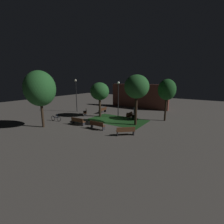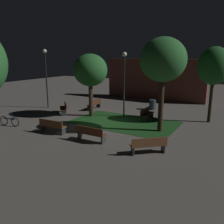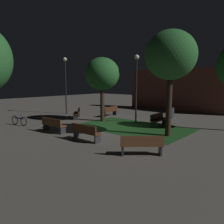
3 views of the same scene
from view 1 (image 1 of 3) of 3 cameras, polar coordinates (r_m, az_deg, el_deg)
ground_plane at (r=20.60m, az=-2.23°, el=-2.96°), size 60.00×60.00×0.00m
grass_lawn at (r=20.44m, az=1.91°, el=-3.06°), size 7.57×4.56×0.01m
bench_lawn_edge at (r=18.71m, az=-12.53°, el=-3.27°), size 1.83×0.60×0.88m
bench_path_side at (r=16.79m, az=-5.50°, el=-4.81°), size 1.81×0.50×0.88m
bench_back_row at (r=14.93m, az=5.07°, el=-6.97°), size 1.67×1.54×0.88m
bench_front_right at (r=24.78m, az=-3.44°, el=0.75°), size 0.62×1.83×0.88m
bench_front_left at (r=23.62m, az=-9.85°, el=0.03°), size 1.61×1.61×0.88m
bench_by_lamp at (r=21.11m, az=6.76°, el=-1.32°), size 0.52×1.81×0.88m
tree_right_canopy at (r=17.89m, az=9.14°, el=9.15°), size 2.82×2.82×5.87m
tree_near_wall at (r=21.92m, az=-4.60°, el=7.57°), size 2.65×2.65×4.92m
tree_back_right at (r=18.52m, az=-25.23°, el=7.85°), size 3.32×3.32×6.28m
tree_left_canopy at (r=20.77m, az=19.73°, el=7.74°), size 2.23×2.23×5.39m
lamp_post_plaza_east at (r=21.64m, az=2.34°, el=6.86°), size 0.36×0.36×5.04m
lamp_post_path_center at (r=25.91m, az=-13.23°, el=7.79°), size 0.36×0.36×5.33m
trash_bin at (r=24.63m, az=8.72°, el=0.48°), size 0.59×0.59×0.89m
bicycle at (r=21.30m, az=-20.12°, el=-2.25°), size 1.60×0.36×0.93m
building_wall_backdrop at (r=29.63m, az=9.85°, el=5.85°), size 11.18×0.80×4.43m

